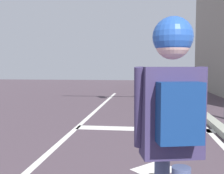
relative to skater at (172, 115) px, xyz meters
The scene contains 4 objects.
lane_line_center 3.62m from the skater, 121.54° to the left, with size 0.12×20.00×0.01m, color silver.
stop_bar 4.75m from the skater, 92.32° to the left, with size 3.21×0.40×0.01m, color silver.
lane_arrow_head 2.40m from the skater, 90.71° to the left, with size 0.56×0.44×0.01m, color silver.
skater is the anchor object (origin of this frame).
Camera 1 is at (2.00, 1.35, 1.48)m, focal length 43.62 mm.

